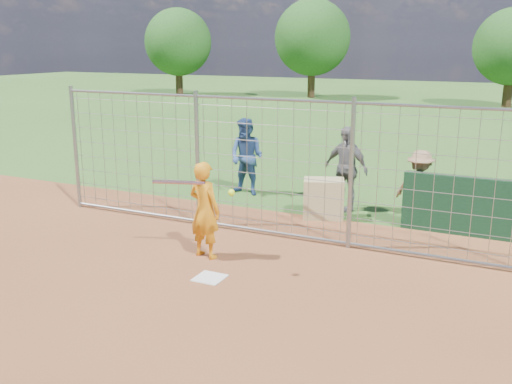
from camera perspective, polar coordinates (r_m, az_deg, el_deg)
The scene contains 11 objects.
ground at distance 8.88m, azimuth -4.00°, elevation -8.17°, with size 100.00×100.00×0.00m, color #2D591E.
infield_dirt at distance 6.72m, azimuth -17.15°, elevation -16.78°, with size 18.00×18.00×0.00m, color brown.
home_plate at distance 8.72m, azimuth -4.65°, elevation -8.56°, with size 0.43×0.43×0.02m, color silver.
dugout_wall at distance 11.12m, azimuth 21.08°, elevation -1.43°, with size 2.60×0.20×1.10m, color #11381E.
batter at distance 9.33m, azimuth -5.17°, elevation -1.81°, with size 0.59×0.39×1.61m, color orange.
bystander_a at distance 13.25m, azimuth -0.95°, elevation 3.54°, with size 0.87×0.68×1.79m, color navy.
bystander_b at distance 12.13m, azimuth 8.96°, elevation 2.34°, with size 1.05×0.44×1.79m, color slate.
bystander_c at distance 11.43m, azimuth 16.01°, elevation 0.39°, with size 0.95×0.55×1.48m, color #8F6C4E.
equipment_bin at distance 11.61m, azimuth 6.76°, elevation -0.66°, with size 0.80×0.55×0.80m, color tan.
equipment_in_play at distance 8.99m, azimuth -6.52°, elevation 0.73°, with size 1.56×0.49×0.10m.
backstop_fence at distance 10.21m, azimuth 1.36°, elevation 2.30°, with size 9.08×0.08×2.60m.
Camera 1 is at (4.05, -7.12, 3.43)m, focal length 40.00 mm.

